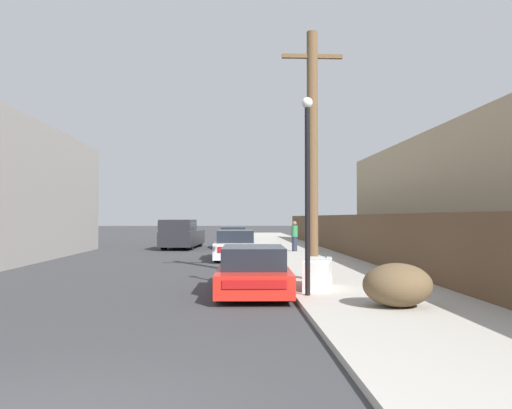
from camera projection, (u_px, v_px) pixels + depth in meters
name	position (u px, v px, depth m)	size (l,w,h in m)	color
sidewalk_curb	(296.00, 251.00, 28.00)	(4.20, 63.00, 0.12)	#ADA89E
discarded_fridge	(318.00, 274.00, 12.72)	(1.00, 1.68, 0.78)	silver
parked_sports_car_red	(253.00, 271.00, 12.86)	(1.91, 4.70, 1.21)	red
car_parked_mid	(236.00, 246.00, 23.00)	(1.94, 4.62, 1.35)	silver
car_parked_far	(232.00, 238.00, 31.22)	(1.82, 4.19, 1.34)	silver
pickup_truck	(181.00, 234.00, 30.82)	(2.41, 5.92, 1.80)	#232328
utility_pole	(312.00, 152.00, 14.69)	(1.80, 0.32, 7.32)	brown
street_lamp	(307.00, 180.00, 11.69)	(0.26, 0.26, 4.65)	black
brush_pile	(397.00, 285.00, 10.14)	(1.41, 1.23, 0.89)	brown
wooden_fence	(340.00, 234.00, 25.56)	(0.08, 40.74, 1.94)	brown
building_right_house	(508.00, 198.00, 19.28)	(6.00, 23.23, 5.36)	tan
pedestrian	(295.00, 236.00, 26.83)	(0.34, 0.34, 1.61)	#282D42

